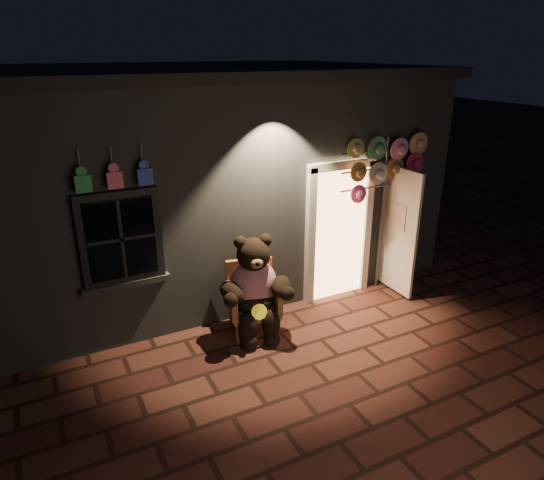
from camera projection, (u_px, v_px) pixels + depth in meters
ground at (311, 364)px, 6.13m from camera, size 60.00×60.00×0.00m
shop_building at (199, 166)px, 8.80m from camera, size 7.30×5.95×3.51m
wicker_armchair at (252, 297)px, 6.74m from camera, size 0.80×0.75×1.00m
teddy_bear at (255, 288)px, 6.55m from camera, size 1.04×0.91×1.47m
hat_rack at (384, 165)px, 7.26m from camera, size 1.48×0.22×2.51m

